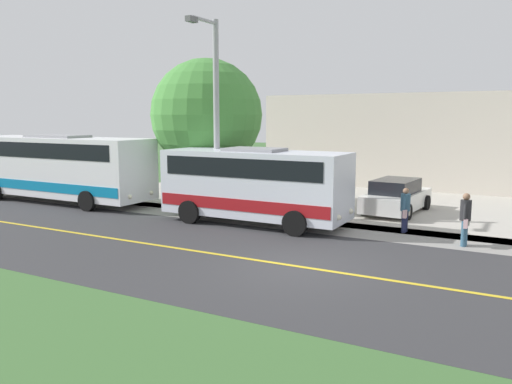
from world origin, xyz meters
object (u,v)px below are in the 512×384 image
(parked_car_near, at_px, (396,197))
(street_light_pole, at_px, (215,110))
(tree_curbside, at_px, (207,115))
(commercial_building, at_px, (428,139))
(transit_bus_rear, at_px, (59,165))
(shuttle_bus_front, at_px, (255,182))
(pedestrian_waiting, at_px, (405,209))
(pedestrian_with_bags, at_px, (465,218))

(parked_car_near, bearing_deg, street_light_pole, -54.11)
(street_light_pole, relative_size, tree_curbside, 1.17)
(commercial_building, bearing_deg, transit_bus_rear, -40.05)
(shuttle_bus_front, height_order, tree_curbside, tree_curbside)
(tree_curbside, bearing_deg, pedestrian_waiting, 80.20)
(transit_bus_rear, relative_size, pedestrian_waiting, 6.42)
(tree_curbside, xyz_separation_m, commercial_building, (-14.00, 7.46, -1.47))
(tree_curbside, bearing_deg, street_light_pole, 39.58)
(street_light_pole, height_order, tree_curbside, street_light_pole)
(parked_car_near, bearing_deg, pedestrian_with_bags, 34.59)
(pedestrian_waiting, bearing_deg, shuttle_bus_front, -76.77)
(parked_car_near, relative_size, commercial_building, 0.25)
(tree_curbside, height_order, commercial_building, tree_curbside)
(pedestrian_waiting, distance_m, tree_curbside, 10.24)
(parked_car_near, relative_size, tree_curbside, 0.67)
(transit_bus_rear, bearing_deg, street_light_pole, 91.99)
(shuttle_bus_front, xyz_separation_m, transit_bus_rear, (-0.09, -10.82, 0.16))
(transit_bus_rear, distance_m, commercial_building, 22.01)
(transit_bus_rear, xyz_separation_m, tree_curbside, (-2.83, 6.69, 2.40))
(tree_curbside, bearing_deg, commercial_building, 151.96)
(shuttle_bus_front, distance_m, parked_car_near, 6.57)
(pedestrian_waiting, relative_size, street_light_pole, 0.20)
(pedestrian_with_bags, xyz_separation_m, parked_car_near, (-4.77, -3.29, -0.23))
(pedestrian_waiting, distance_m, street_light_pole, 8.28)
(shuttle_bus_front, bearing_deg, parked_car_near, 139.36)
(shuttle_bus_front, height_order, commercial_building, commercial_building)
(pedestrian_waiting, height_order, tree_curbside, tree_curbside)
(shuttle_bus_front, distance_m, transit_bus_rear, 10.82)
(transit_bus_rear, xyz_separation_m, pedestrian_waiting, (-1.18, 16.23, -0.92))
(transit_bus_rear, xyz_separation_m, parked_car_near, (-4.85, 15.05, -1.08))
(transit_bus_rear, relative_size, commercial_building, 0.57)
(pedestrian_with_bags, height_order, street_light_pole, street_light_pole)
(street_light_pole, bearing_deg, tree_curbside, -140.42)
(commercial_building, bearing_deg, parked_car_near, 4.33)
(parked_car_near, bearing_deg, commercial_building, -175.67)
(pedestrian_waiting, relative_size, tree_curbside, 0.24)
(pedestrian_waiting, distance_m, parked_car_near, 3.85)
(transit_bus_rear, relative_size, parked_car_near, 2.25)
(parked_car_near, xyz_separation_m, commercial_building, (-11.98, -0.91, 2.01))
(transit_bus_rear, distance_m, parked_car_near, 15.85)
(pedestrian_with_bags, height_order, parked_car_near, pedestrian_with_bags)
(transit_bus_rear, xyz_separation_m, street_light_pole, (-0.31, 8.78, 2.57))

